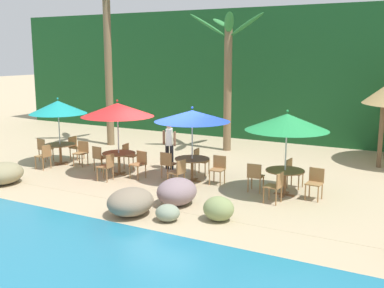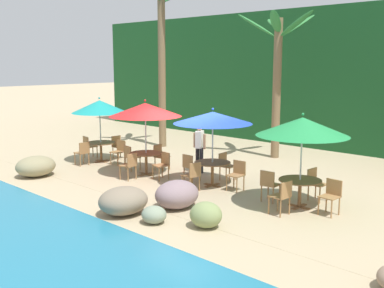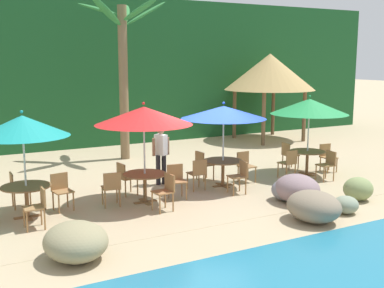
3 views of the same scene
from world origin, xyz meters
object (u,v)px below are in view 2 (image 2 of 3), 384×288
(chair_teal_seaward, at_px, (119,150))
(chair_red_right, at_px, (130,164))
(chair_blue_left, at_px, (190,166))
(chair_blue_right, at_px, (193,174))
(chair_green_inland, at_px, (315,182))
(palm_tree_nearest, at_px, (162,46))
(chair_green_seaward, at_px, (331,194))
(chair_teal_right, at_px, (83,152))
(dining_table_green, at_px, (300,184))
(chair_teal_inland, at_px, (118,145))
(chair_green_right, at_px, (282,195))
(chair_teal_left, at_px, (88,145))
(umbrella_blue, at_px, (213,118))
(chair_red_seaward, at_px, (163,163))
(dining_table_teal, at_px, (101,146))
(umbrella_teal, at_px, (100,107))
(umbrella_red, at_px, (145,110))
(dining_table_blue, at_px, (212,166))
(umbrella_green, at_px, (302,127))
(chair_blue_seaward, at_px, (237,173))
(palm_tree_second, at_px, (278,64))
(chair_green_left, at_px, (269,183))
(chair_red_left, at_px, (131,156))
(chair_blue_inland, at_px, (225,164))
(chair_red_inland, at_px, (160,155))
(waiter_in_white, at_px, (199,144))
(dining_table_red, at_px, (146,157))

(chair_teal_seaward, distance_m, chair_red_right, 2.47)
(chair_blue_left, bearing_deg, chair_blue_right, -42.38)
(chair_green_inland, height_order, palm_tree_nearest, palm_tree_nearest)
(chair_green_seaward, bearing_deg, chair_teal_right, -173.28)
(chair_red_right, xyz_separation_m, dining_table_green, (5.40, 1.21, 0.10))
(chair_teal_inland, distance_m, chair_green_right, 8.60)
(chair_teal_left, distance_m, umbrella_blue, 6.39)
(chair_green_right, bearing_deg, chair_teal_left, 175.72)
(chair_red_seaward, bearing_deg, chair_teal_left, 176.90)
(dining_table_teal, xyz_separation_m, palm_tree_nearest, (-0.70, 3.84, 3.78))
(chair_teal_inland, bearing_deg, dining_table_green, -4.51)
(umbrella_teal, xyz_separation_m, umbrella_blue, (5.34, 0.24, -0.00))
(chair_green_seaward, bearing_deg, chair_red_right, -168.71)
(dining_table_teal, xyz_separation_m, chair_teal_seaward, (0.83, 0.21, -0.10))
(umbrella_red, relative_size, dining_table_green, 2.28)
(dining_table_teal, height_order, dining_table_blue, same)
(chair_teal_inland, xyz_separation_m, umbrella_green, (8.44, -0.67, 1.60))
(chair_teal_right, distance_m, chair_blue_seaward, 6.22)
(palm_tree_nearest, bearing_deg, chair_green_right, -26.37)
(umbrella_blue, distance_m, chair_blue_left, 1.79)
(umbrella_teal, relative_size, palm_tree_nearest, 0.35)
(umbrella_red, height_order, palm_tree_nearest, palm_tree_nearest)
(palm_tree_second, bearing_deg, umbrella_green, -51.02)
(umbrella_blue, height_order, chair_blue_right, umbrella_blue)
(chair_teal_right, distance_m, chair_green_left, 7.50)
(chair_green_right, bearing_deg, palm_tree_nearest, 153.63)
(chair_teal_seaward, height_order, chair_blue_left, same)
(chair_red_left, height_order, chair_green_left, same)
(chair_blue_inland, xyz_separation_m, chair_green_seaward, (4.06, -0.85, 0.00))
(dining_table_teal, relative_size, chair_red_inland, 1.26)
(chair_red_left, xyz_separation_m, waiter_in_white, (1.96, 1.39, 0.47))
(chair_red_inland, bearing_deg, chair_red_right, -76.86)
(dining_table_teal, bearing_deg, umbrella_green, 1.27)
(chair_red_right, height_order, chair_blue_seaward, same)
(dining_table_teal, xyz_separation_m, chair_green_left, (7.53, 0.04, -0.10))
(umbrella_blue, bearing_deg, chair_red_seaward, -164.78)
(chair_blue_inland, bearing_deg, umbrella_green, -15.53)
(dining_table_teal, height_order, palm_tree_nearest, palm_tree_nearest)
(chair_teal_inland, xyz_separation_m, chair_red_left, (2.01, -1.01, 0.00))
(chair_teal_seaward, relative_size, chair_red_right, 1.00)
(dining_table_blue, bearing_deg, chair_blue_seaward, 9.19)
(chair_teal_left, bearing_deg, dining_table_teal, -1.61)
(umbrella_red, distance_m, chair_blue_right, 3.07)
(chair_blue_right, bearing_deg, chair_teal_seaward, 169.59)
(chair_blue_right, bearing_deg, chair_green_seaward, 12.19)
(chair_red_seaward, xyz_separation_m, dining_table_green, (4.72, 0.41, 0.10))
(chair_teal_inland, xyz_separation_m, umbrella_blue, (5.41, -0.61, 1.57))
(umbrella_blue, relative_size, chair_green_inland, 2.74)
(dining_table_red, relative_size, chair_blue_right, 1.26)
(chair_teal_seaward, relative_size, chair_blue_right, 1.00)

